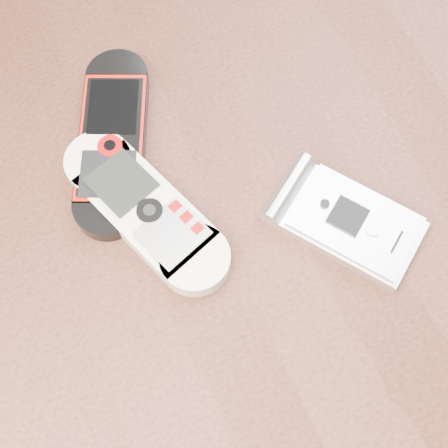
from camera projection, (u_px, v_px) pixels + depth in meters
The scene contains 5 objects.
ground at pixel (222, 384), 1.15m from camera, with size 4.00×4.00×0.00m, color #472B19.
table at pixel (219, 277), 0.55m from camera, with size 1.20×0.80×0.75m.
nokia_white at pixel (145, 210), 0.45m from camera, with size 0.05×0.16×0.02m, color white.
nokia_black_red at pixel (113, 140), 0.47m from camera, with size 0.05×0.16×0.02m, color black.
motorola_razr at pixel (350, 222), 0.45m from camera, with size 0.06×0.11×0.02m, color silver.
Camera 1 is at (-0.07, -0.16, 1.17)m, focal length 50.00 mm.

